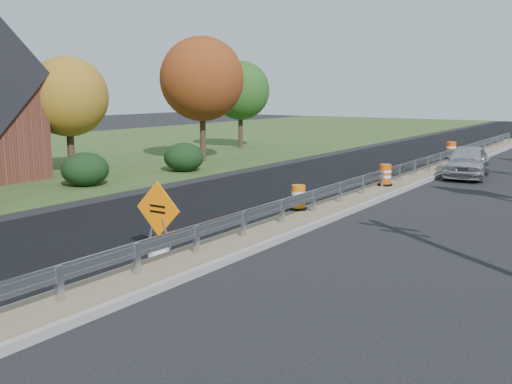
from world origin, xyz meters
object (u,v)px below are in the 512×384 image
Objects in this scene: barrel_median_near at (298,198)px; barrel_median_mid at (385,175)px; car_silver at (467,161)px; caution_sign at (159,238)px; barrel_median_far at (451,150)px.

barrel_median_mid is (0.52, 6.39, 0.03)m from barrel_median_near.
barrel_median_near is 0.18× the size of car_silver.
barrel_median_mid is at bearing 83.71° from caution_sign.
caution_sign is 24.12m from barrel_median_far.
caution_sign reaches higher than barrel_median_near.
caution_sign is at bearing -94.99° from barrel_median_near.
caution_sign reaches higher than car_silver.
barrel_median_near is (0.53, 6.13, 0.14)m from caution_sign.
car_silver is at bearing 79.25° from barrel_median_near.
barrel_median_mid is 6.26m from car_silver.
car_silver reaches higher than barrel_median_mid.
barrel_median_far is (-0.00, 17.99, 0.07)m from barrel_median_near.
barrel_median_far is (0.53, 24.11, 0.21)m from caution_sign.
barrel_median_near is 0.85× the size of barrel_median_far.
car_silver is at bearing 72.96° from barrel_median_mid.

